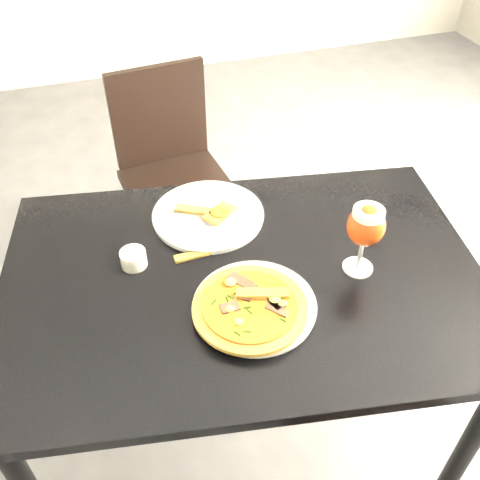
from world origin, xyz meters
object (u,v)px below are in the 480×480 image
object	(u,v)px
beer_glass	(366,226)
chair_far	(173,170)
pizza	(250,307)
dining_table	(243,299)

from	to	relation	value
beer_glass	chair_far	bearing A→B (deg)	106.64
pizza	beer_glass	distance (m)	0.33
dining_table	beer_glass	world-z (taller)	beer_glass
chair_far	pizza	world-z (taller)	chair_far
dining_table	chair_far	bearing A→B (deg)	100.15
pizza	beer_glass	xyz separation A→B (m)	(0.31, 0.06, 0.11)
chair_far	pizza	bearing A→B (deg)	-97.62
chair_far	beer_glass	distance (m)	1.09
chair_far	beer_glass	bearing A→B (deg)	-80.00
beer_glass	pizza	bearing A→B (deg)	-168.81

